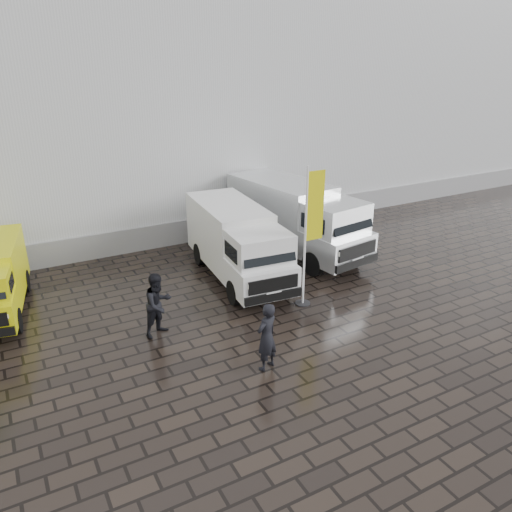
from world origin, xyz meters
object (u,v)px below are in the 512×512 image
at_px(van_silver, 296,220).
at_px(person_front, 267,337).
at_px(person_tent, 158,304).
at_px(flagpole, 310,230).
at_px(wheelie_bin, 338,209).
at_px(van_white, 237,244).

relative_size(van_silver, person_front, 3.53).
height_order(van_silver, person_tent, van_silver).
height_order(van_silver, flagpole, flagpole).
bearing_deg(person_tent, flagpole, -29.58).
xyz_separation_m(flagpole, person_front, (-2.98, -2.53, -1.57)).
xyz_separation_m(wheelie_bin, person_tent, (-11.08, -6.20, 0.44)).
bearing_deg(flagpole, wheelie_bin, 46.72).
height_order(wheelie_bin, person_front, person_front).
bearing_deg(van_silver, van_white, -170.01).
xyz_separation_m(van_silver, person_front, (-5.02, -6.44, -0.49)).
xyz_separation_m(van_silver, wheelie_bin, (4.21, 2.72, -0.91)).
relative_size(van_white, van_silver, 0.90).
distance_m(van_white, person_front, 5.71).
xyz_separation_m(person_front, person_tent, (-1.85, 2.96, 0.02)).
bearing_deg(flagpole, van_white, 111.13).
relative_size(van_white, flagpole, 1.30).
bearing_deg(wheelie_bin, person_front, -151.54).
bearing_deg(van_white, van_silver, 23.55).
bearing_deg(flagpole, person_tent, 174.88).
height_order(flagpole, wheelie_bin, flagpole).
distance_m(wheelie_bin, person_front, 13.01).
distance_m(van_white, flagpole, 3.29).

